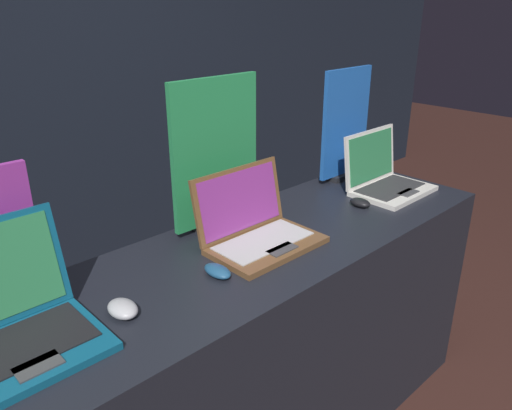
{
  "coord_description": "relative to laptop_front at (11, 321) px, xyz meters",
  "views": [
    {
      "loc": [
        -1.05,
        -0.8,
        1.69
      ],
      "look_at": [
        -0.0,
        0.3,
        1.06
      ],
      "focal_mm": 35.0,
      "sensor_mm": 36.0,
      "label": 1
    }
  ],
  "objects": [
    {
      "name": "laptop_front",
      "position": [
        0.0,
        0.0,
        0.0
      ],
      "size": [
        0.36,
        0.34,
        0.29
      ],
      "color": "#0F5170",
      "rests_on": "display_counter"
    },
    {
      "name": "display_counter",
      "position": [
        0.79,
        -0.03,
        -0.52
      ],
      "size": [
        2.04,
        0.6,
        0.91
      ],
      "color": "black",
      "rests_on": "ground_plane"
    },
    {
      "name": "mouse_middle",
      "position": [
        0.56,
        -0.09,
        -0.05
      ],
      "size": [
        0.06,
        0.11,
        0.03
      ],
      "color": "navy",
      "rests_on": "display_counter"
    },
    {
      "name": "mouse_back",
      "position": [
        1.33,
        -0.07,
        -0.05
      ],
      "size": [
        0.06,
        0.09,
        0.03
      ],
      "color": "black",
      "rests_on": "display_counter"
    },
    {
      "name": "laptop_back",
      "position": [
        1.56,
        -0.03,
        -0.01
      ],
      "size": [
        0.35,
        0.27,
        0.25
      ],
      "color": "silver",
      "rests_on": "display_counter"
    },
    {
      "name": "promo_stand_back",
      "position": [
        1.56,
        0.2,
        0.18
      ],
      "size": [
        0.31,
        0.07,
        0.5
      ],
      "color": "black",
      "rests_on": "display_counter"
    },
    {
      "name": "mouse_front",
      "position": [
        0.25,
        -0.07,
        -0.05
      ],
      "size": [
        0.07,
        0.1,
        0.04
      ],
      "color": "#B2B2B7",
      "rests_on": "display_counter"
    },
    {
      "name": "laptop_middle",
      "position": [
        0.8,
        -0.01,
        -0.01
      ],
      "size": [
        0.38,
        0.28,
        0.25
      ],
      "color": "brown",
      "rests_on": "display_counter"
    },
    {
      "name": "wall_back",
      "position": [
        0.79,
        1.7,
        0.43
      ],
      "size": [
        8.0,
        0.05,
        2.8
      ],
      "color": "black",
      "rests_on": "ground_plane"
    },
    {
      "name": "promo_stand_middle",
      "position": [
        0.8,
        0.19,
        0.19
      ],
      "size": [
        0.37,
        0.07,
        0.54
      ],
      "color": "black",
      "rests_on": "display_counter"
    }
  ]
}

